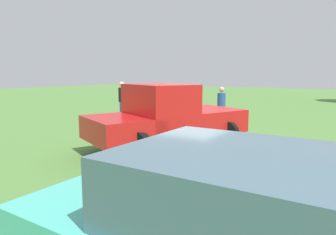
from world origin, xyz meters
TOP-DOWN VIEW (x-y plane):
  - ground_plane at (0.00, 0.00)m, footprint 80.00×80.00m
  - pickup_truck at (-0.13, -0.97)m, footprint 3.47×4.80m
  - person_bystander at (-4.77, 2.51)m, footprint 0.39×0.39m
  - person_visitor at (-0.31, 3.36)m, footprint 0.44×0.44m

SIDE VIEW (x-z plane):
  - ground_plane at x=0.00m, z-range 0.00..0.00m
  - person_visitor at x=-0.31m, z-range 0.09..1.69m
  - pickup_truck at x=-0.13m, z-range 0.03..1.86m
  - person_bystander at x=-4.77m, z-range 0.12..1.88m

